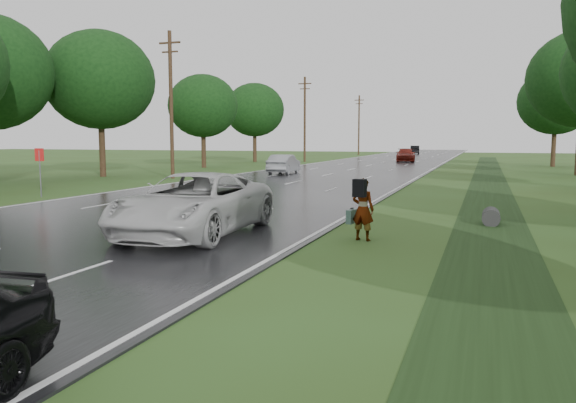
# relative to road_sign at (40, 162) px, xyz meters

# --- Properties ---
(road) EXTENTS (14.00, 180.00, 0.04)m
(road) POSITION_rel_road_sign_xyz_m (8.50, 33.00, -1.62)
(road) COLOR black
(road) RESTS_ON ground
(edge_stripe_east) EXTENTS (0.12, 180.00, 0.01)m
(edge_stripe_east) POSITION_rel_road_sign_xyz_m (15.25, 33.00, -1.60)
(edge_stripe_east) COLOR silver
(edge_stripe_east) RESTS_ON road
(edge_stripe_west) EXTENTS (0.12, 180.00, 0.01)m
(edge_stripe_west) POSITION_rel_road_sign_xyz_m (1.75, 33.00, -1.60)
(edge_stripe_west) COLOR silver
(edge_stripe_west) RESTS_ON road
(center_line) EXTENTS (0.12, 180.00, 0.01)m
(center_line) POSITION_rel_road_sign_xyz_m (8.50, 33.00, -1.60)
(center_line) COLOR silver
(center_line) RESTS_ON road
(drainage_ditch) EXTENTS (2.20, 120.00, 0.56)m
(drainage_ditch) POSITION_rel_road_sign_xyz_m (20.00, 6.71, -1.61)
(drainage_ditch) COLOR black
(drainage_ditch) RESTS_ON ground
(road_sign) EXTENTS (0.50, 0.06, 2.30)m
(road_sign) POSITION_rel_road_sign_xyz_m (0.00, 0.00, 0.00)
(road_sign) COLOR slate
(road_sign) RESTS_ON ground
(utility_pole_mid) EXTENTS (1.60, 0.26, 10.00)m
(utility_pole_mid) POSITION_rel_road_sign_xyz_m (-0.70, 13.00, 3.55)
(utility_pole_mid) COLOR #392317
(utility_pole_mid) RESTS_ON ground
(utility_pole_far) EXTENTS (1.60, 0.26, 10.00)m
(utility_pole_far) POSITION_rel_road_sign_xyz_m (-0.70, 43.00, 3.55)
(utility_pole_far) COLOR #392317
(utility_pole_far) RESTS_ON ground
(utility_pole_distant) EXTENTS (1.60, 0.26, 10.00)m
(utility_pole_distant) POSITION_rel_road_sign_xyz_m (-0.70, 73.00, 3.55)
(utility_pole_distant) COLOR #392317
(utility_pole_distant) RESTS_ON ground
(tree_east_f) EXTENTS (7.20, 7.20, 9.62)m
(tree_east_f) POSITION_rel_road_sign_xyz_m (26.00, 40.00, 4.73)
(tree_east_f) COLOR #392317
(tree_east_f) RESTS_ON ground
(tree_west_c) EXTENTS (7.80, 7.80, 10.43)m
(tree_west_c) POSITION_rel_road_sign_xyz_m (-6.50, 13.00, 5.27)
(tree_west_c) COLOR #392317
(tree_west_c) RESTS_ON ground
(tree_west_d) EXTENTS (6.60, 6.60, 8.80)m
(tree_west_d) POSITION_rel_road_sign_xyz_m (-5.70, 27.00, 4.18)
(tree_west_d) COLOR #392317
(tree_west_d) RESTS_ON ground
(tree_west_f) EXTENTS (7.00, 7.00, 9.29)m
(tree_west_f) POSITION_rel_road_sign_xyz_m (-6.30, 41.00, 4.49)
(tree_west_f) COLOR #392317
(tree_west_f) RESTS_ON ground
(pedestrian) EXTENTS (0.80, 0.78, 1.69)m
(pedestrian) POSITION_rel_road_sign_xyz_m (16.68, -6.17, -0.77)
(pedestrian) COLOR #A5998C
(pedestrian) RESTS_ON ground
(white_pickup) EXTENTS (3.16, 6.38, 1.74)m
(white_pickup) POSITION_rel_road_sign_xyz_m (12.04, -7.00, -0.73)
(white_pickup) COLOR #BDBDBD
(white_pickup) RESTS_ON road
(silver_sedan) EXTENTS (1.88, 4.61, 1.49)m
(silver_sedan) POSITION_rel_road_sign_xyz_m (4.92, 20.16, -0.86)
(silver_sedan) COLOR #919399
(silver_sedan) RESTS_ON road
(far_car_red) EXTENTS (2.89, 5.59, 1.55)m
(far_car_red) POSITION_rel_road_sign_xyz_m (10.72, 46.68, -0.83)
(far_car_red) COLOR #67130B
(far_car_red) RESTS_ON road
(far_car_dark) EXTENTS (2.12, 4.62, 1.47)m
(far_car_dark) POSITION_rel_road_sign_xyz_m (7.50, 82.88, -0.87)
(far_car_dark) COLOR black
(far_car_dark) RESTS_ON road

